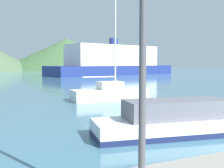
{
  "coord_description": "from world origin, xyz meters",
  "views": [
    {
      "loc": [
        -8.56,
        -3.98,
        2.72
      ],
      "look_at": [
        -0.46,
        14.0,
        1.2
      ],
      "focal_mm": 45.0,
      "sensor_mm": 36.0,
      "label": 1
    }
  ],
  "objects": [
    {
      "name": "motorboat_near",
      "position": [
        -0.74,
        4.31,
        0.42
      ],
      "size": [
        8.89,
        3.18,
        1.89
      ],
      "rotation": [
        0.0,
        0.0,
        -0.16
      ],
      "color": "silver",
      "rests_on": "ground_plane"
    },
    {
      "name": "sailboat_inner",
      "position": [
        -0.43,
        14.4,
        0.54
      ],
      "size": [
        5.53,
        2.01,
        8.53
      ],
      "rotation": [
        0.0,
        0.0,
        -0.03
      ],
      "color": "white",
      "rests_on": "ground_plane"
    },
    {
      "name": "hill_central",
      "position": [
        20.22,
        102.67,
        5.98
      ],
      "size": [
        49.95,
        49.95,
        11.97
      ],
      "color": "#3D6038",
      "rests_on": "ground_plane"
    },
    {
      "name": "ferry_distant",
      "position": [
        17.32,
        52.62,
        2.85
      ],
      "size": [
        31.44,
        15.21,
        8.03
      ],
      "rotation": [
        0.0,
        0.0,
        0.26
      ],
      "color": "navy",
      "rests_on": "ground_plane"
    }
  ]
}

